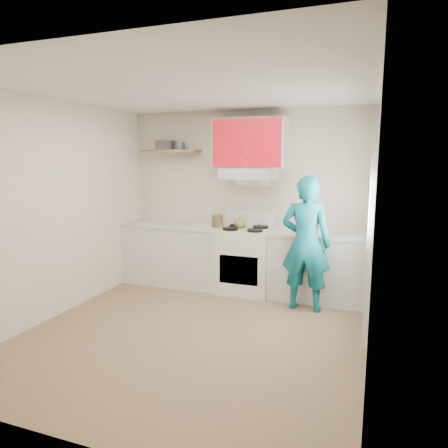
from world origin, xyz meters
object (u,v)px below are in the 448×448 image
at_px(stove, 245,260).
at_px(tin, 179,146).
at_px(person, 306,244).
at_px(crock, 217,222).
at_px(kettle, 240,223).

distance_m(stove, tin, 1.98).
xyz_separation_m(tin, person, (2.02, -0.55, -1.24)).
bearing_deg(crock, stove, -2.60).
bearing_deg(tin, stove, -7.75).
height_order(stove, person, person).
xyz_separation_m(tin, crock, (0.66, -0.13, -1.09)).
distance_m(stove, crock, 0.69).
relative_size(stove, kettle, 5.43).
distance_m(tin, person, 2.43).
relative_size(kettle, crock, 0.87).
bearing_deg(kettle, stove, -35.63).
height_order(stove, crock, crock).
height_order(tin, kettle, tin).
xyz_separation_m(kettle, crock, (-0.34, -0.01, 0.01)).
bearing_deg(kettle, person, -41.42).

